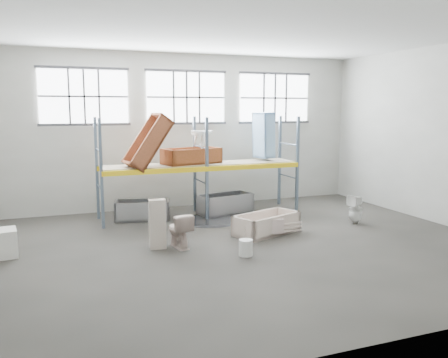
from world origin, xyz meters
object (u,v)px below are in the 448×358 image
bathtub_beige (266,224)px  cistern_tall (157,224)px  steel_tub_right (225,204)px  steel_tub_left (143,210)px  blue_tub_upright (264,135)px  bucket (246,248)px  toilet_beige (179,230)px  rust_tub_flat (191,156)px  toilet_white (355,209)px

bathtub_beige → cistern_tall: bearing=165.0°
steel_tub_right → bathtub_beige: bearing=-86.3°
steel_tub_left → blue_tub_upright: blue_tub_upright is taller
steel_tub_right → bucket: bearing=-104.8°
steel_tub_left → toilet_beige: bearing=-85.0°
bathtub_beige → steel_tub_left: size_ratio=1.13×
steel_tub_left → cistern_tall: bearing=-94.4°
rust_tub_flat → bathtub_beige: bearing=-66.1°
cistern_tall → toilet_white: (5.81, 0.38, -0.17)m
cistern_tall → bucket: cistern_tall is taller
cistern_tall → toilet_beige: bearing=-5.0°
bathtub_beige → rust_tub_flat: bearing=93.1°
toilet_white → steel_tub_right: (-3.01, 2.52, -0.11)m
steel_tub_right → blue_tub_upright: size_ratio=1.16×
cistern_tall → blue_tub_upright: bearing=41.2°
bathtub_beige → blue_tub_upright: bearing=45.3°
cistern_tall → steel_tub_right: (2.80, 2.90, -0.28)m
steel_tub_left → steel_tub_right: steel_tub_right is taller
cistern_tall → steel_tub_left: (0.23, 2.97, -0.29)m
toilet_white → bucket: size_ratio=2.30×
bucket → bathtub_beige: bearing=50.8°
cistern_tall → rust_tub_flat: size_ratio=0.67×
toilet_white → toilet_beige: bearing=-97.6°
rust_tub_flat → cistern_tall: bearing=-120.2°
cistern_tall → steel_tub_right: cistern_tall is taller
bathtub_beige → cistern_tall: 3.00m
rust_tub_flat → bucket: (-0.05, -4.26, -1.64)m
cistern_tall → rust_tub_flat: rust_tub_flat is taller
rust_tub_flat → bucket: size_ratio=4.78×
steel_tub_left → blue_tub_upright: size_ratio=1.09×
toilet_white → blue_tub_upright: (-1.61, 2.73, 1.98)m
cistern_tall → steel_tub_left: cistern_tall is taller
toilet_white → blue_tub_upright: bearing=-162.1°
bucket → toilet_beige: bearing=136.6°
steel_tub_left → bucket: (1.48, -4.20, -0.11)m
toilet_beige → rust_tub_flat: size_ratio=0.48×
bathtub_beige → bucket: 1.99m
cistern_tall → rust_tub_flat: 3.71m
blue_tub_upright → toilet_white: bearing=-59.5°
rust_tub_flat → toilet_beige: bearing=-112.1°
bathtub_beige → bucket: size_ratio=4.90×
toilet_white → bucket: bearing=-81.1°
steel_tub_right → rust_tub_flat: (-1.04, 0.13, 1.51)m
toilet_beige → steel_tub_left: toilet_beige is taller
steel_tub_left → steel_tub_right: bearing=-1.6°
steel_tub_left → steel_tub_right: (2.57, -0.07, 0.02)m
steel_tub_left → blue_tub_upright: bearing=2.0°
bathtub_beige → bucket: bathtub_beige is taller
toilet_white → steel_tub_left: 6.15m
bathtub_beige → toilet_white: size_ratio=2.14×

